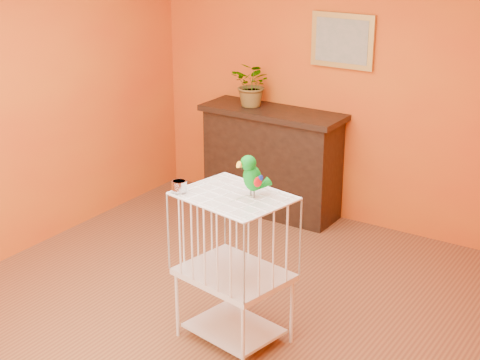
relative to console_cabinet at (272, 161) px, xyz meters
The scene contains 8 objects.
ground 2.16m from the console_cabinet, 73.26° to the right, with size 4.50×4.50×0.00m, color brown.
room_shell 2.34m from the console_cabinet, 73.26° to the right, with size 4.50×4.50×4.50m.
console_cabinet is the anchor object (origin of this frame).
potted_plant 0.74m from the console_cabinet, behind, with size 0.40×0.44×0.34m, color #26722D.
framed_picture 1.38m from the console_cabinet, 19.65° to the left, with size 0.62×0.04×0.50m.
birdcage 2.38m from the console_cabinet, 65.55° to the right, with size 0.80×0.67×1.10m.
feed_cup 2.47m from the console_cabinet, 74.45° to the right, with size 0.10×0.10×0.07m, color silver.
parrot 2.48m from the console_cabinet, 62.58° to the right, with size 0.19×0.25×0.29m.
Camera 1 is at (2.88, -3.93, 2.89)m, focal length 55.00 mm.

